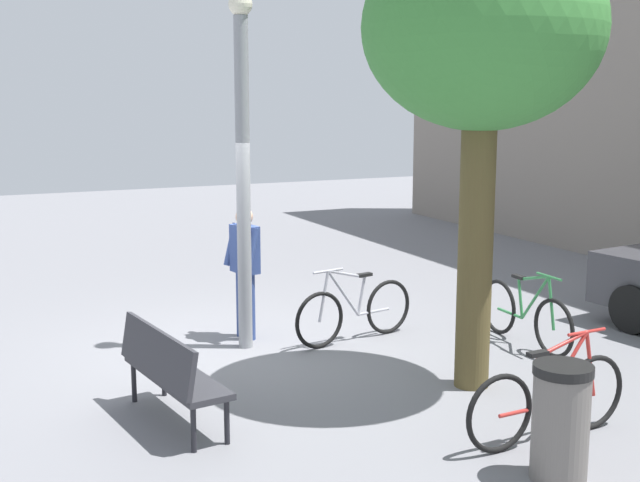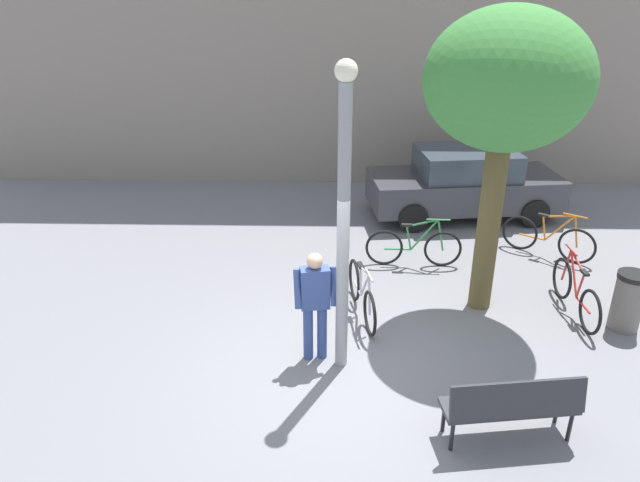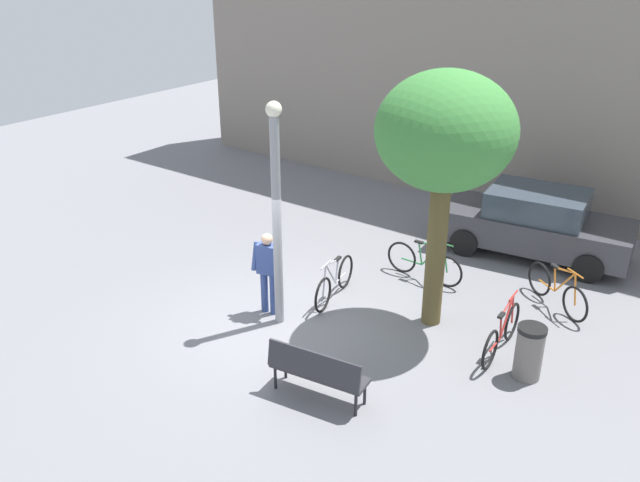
{
  "view_description": "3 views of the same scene",
  "coord_description": "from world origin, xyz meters",
  "px_view_note": "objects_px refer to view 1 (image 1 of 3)",
  "views": [
    {
      "loc": [
        9.32,
        -3.31,
        3.04
      ],
      "look_at": [
        0.29,
        0.93,
        1.3
      ],
      "focal_mm": 46.65,
      "sensor_mm": 36.0,
      "label": 1
    },
    {
      "loc": [
        -0.1,
        -6.98,
        5.12
      ],
      "look_at": [
        -0.32,
        1.75,
        1.15
      ],
      "focal_mm": 33.34,
      "sensor_mm": 36.0,
      "label": 2
    },
    {
      "loc": [
        7.11,
        -8.33,
        6.64
      ],
      "look_at": [
        -0.09,
        1.5,
        1.11
      ],
      "focal_mm": 37.38,
      "sensor_mm": 36.0,
      "label": 3
    }
  ],
  "objects_px": {
    "bicycle_silver": "(354,311)",
    "trash_bin": "(561,422)",
    "lamppost": "(243,158)",
    "bicycle_green": "(525,315)",
    "park_bench": "(168,368)",
    "person_by_lamppost": "(245,263)",
    "bicycle_red": "(549,399)",
    "plaza_tree": "(482,34)"
  },
  "relations": [
    {
      "from": "park_bench",
      "to": "bicycle_silver",
      "type": "height_order",
      "value": "bicycle_silver"
    },
    {
      "from": "bicycle_green",
      "to": "trash_bin",
      "type": "height_order",
      "value": "bicycle_green"
    },
    {
      "from": "park_bench",
      "to": "trash_bin",
      "type": "distance_m",
      "value": 3.53
    },
    {
      "from": "lamppost",
      "to": "bicycle_silver",
      "type": "relative_size",
      "value": 2.36
    },
    {
      "from": "plaza_tree",
      "to": "lamppost",
      "type": "bearing_deg",
      "value": -143.99
    },
    {
      "from": "bicycle_silver",
      "to": "trash_bin",
      "type": "xyz_separation_m",
      "value": [
        4.1,
        -0.28,
        0.1
      ]
    },
    {
      "from": "lamppost",
      "to": "plaza_tree",
      "type": "bearing_deg",
      "value": 36.01
    },
    {
      "from": "lamppost",
      "to": "bicycle_silver",
      "type": "xyz_separation_m",
      "value": [
        0.34,
        1.33,
        -1.94
      ]
    },
    {
      "from": "person_by_lamppost",
      "to": "bicycle_silver",
      "type": "bearing_deg",
      "value": 58.99
    },
    {
      "from": "park_bench",
      "to": "bicycle_silver",
      "type": "distance_m",
      "value": 3.26
    },
    {
      "from": "bicycle_silver",
      "to": "bicycle_red",
      "type": "height_order",
      "value": "same"
    },
    {
      "from": "lamppost",
      "to": "person_by_lamppost",
      "type": "distance_m",
      "value": 1.41
    },
    {
      "from": "park_bench",
      "to": "plaza_tree",
      "type": "height_order",
      "value": "plaza_tree"
    },
    {
      "from": "person_by_lamppost",
      "to": "park_bench",
      "type": "xyz_separation_m",
      "value": [
        2.35,
        -1.62,
        -0.42
      ]
    },
    {
      "from": "bicycle_green",
      "to": "person_by_lamppost",
      "type": "bearing_deg",
      "value": -120.4
    },
    {
      "from": "park_bench",
      "to": "plaza_tree",
      "type": "bearing_deg",
      "value": 83.64
    },
    {
      "from": "bicycle_red",
      "to": "bicycle_green",
      "type": "height_order",
      "value": "same"
    },
    {
      "from": "lamppost",
      "to": "person_by_lamppost",
      "type": "height_order",
      "value": "lamppost"
    },
    {
      "from": "plaza_tree",
      "to": "bicycle_green",
      "type": "bearing_deg",
      "value": 122.73
    },
    {
      "from": "person_by_lamppost",
      "to": "bicycle_silver",
      "type": "relative_size",
      "value": 0.93
    },
    {
      "from": "person_by_lamppost",
      "to": "bicycle_red",
      "type": "relative_size",
      "value": 0.92
    },
    {
      "from": "park_bench",
      "to": "bicycle_green",
      "type": "bearing_deg",
      "value": 97.16
    },
    {
      "from": "lamppost",
      "to": "plaza_tree",
      "type": "relative_size",
      "value": 0.89
    },
    {
      "from": "lamppost",
      "to": "bicycle_green",
      "type": "bearing_deg",
      "value": 66.13
    },
    {
      "from": "trash_bin",
      "to": "plaza_tree",
      "type": "bearing_deg",
      "value": 162.88
    },
    {
      "from": "park_bench",
      "to": "bicycle_green",
      "type": "distance_m",
      "value": 4.67
    },
    {
      "from": "park_bench",
      "to": "trash_bin",
      "type": "bearing_deg",
      "value": 45.8
    },
    {
      "from": "park_bench",
      "to": "bicycle_red",
      "type": "bearing_deg",
      "value": 58.32
    },
    {
      "from": "plaza_tree",
      "to": "trash_bin",
      "type": "distance_m",
      "value": 3.85
    },
    {
      "from": "trash_bin",
      "to": "lamppost",
      "type": "bearing_deg",
      "value": -166.74
    },
    {
      "from": "person_by_lamppost",
      "to": "park_bench",
      "type": "bearing_deg",
      "value": -34.62
    },
    {
      "from": "park_bench",
      "to": "bicycle_green",
      "type": "height_order",
      "value": "bicycle_green"
    },
    {
      "from": "trash_bin",
      "to": "bicycle_silver",
      "type": "bearing_deg",
      "value": 176.08
    },
    {
      "from": "lamppost",
      "to": "bicycle_red",
      "type": "height_order",
      "value": "lamppost"
    },
    {
      "from": "bicycle_red",
      "to": "bicycle_green",
      "type": "relative_size",
      "value": 1.0
    },
    {
      "from": "lamppost",
      "to": "bicycle_green",
      "type": "height_order",
      "value": "lamppost"
    },
    {
      "from": "park_bench",
      "to": "bicycle_silver",
      "type": "bearing_deg",
      "value": 120.21
    },
    {
      "from": "lamppost",
      "to": "plaza_tree",
      "type": "xyz_separation_m",
      "value": [
        2.33,
        1.69,
        1.33
      ]
    },
    {
      "from": "bicycle_silver",
      "to": "bicycle_red",
      "type": "xyz_separation_m",
      "value": [
        3.46,
        0.15,
        0.0
      ]
    },
    {
      "from": "lamppost",
      "to": "bicycle_green",
      "type": "relative_size",
      "value": 2.33
    },
    {
      "from": "bicycle_silver",
      "to": "trash_bin",
      "type": "bearing_deg",
      "value": -3.92
    },
    {
      "from": "park_bench",
      "to": "bicycle_red",
      "type": "height_order",
      "value": "bicycle_red"
    }
  ]
}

